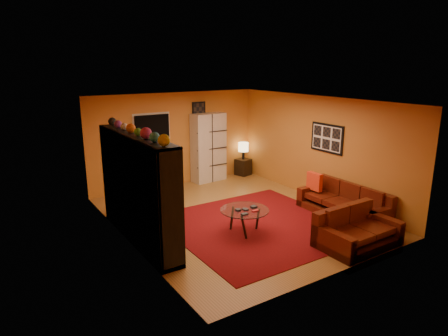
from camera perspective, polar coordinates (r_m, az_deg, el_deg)
floor at (r=9.13m, az=1.67°, el=-6.89°), size 6.00×6.00×0.00m
ceiling at (r=8.52m, az=1.80°, el=9.57°), size 6.00×6.00×0.00m
wall_back at (r=11.28m, az=-6.95°, el=4.08°), size 6.00×0.00×6.00m
wall_front at (r=6.59m, az=16.70°, el=-4.19°), size 6.00×0.00×6.00m
wall_left at (r=7.65m, az=-13.90°, el=-1.38°), size 0.00×6.00×6.00m
wall_right at (r=10.33m, az=13.25°, el=2.81°), size 0.00×6.00×6.00m
rug at (r=8.66m, az=4.86°, el=-8.14°), size 3.60×3.60×0.01m
doorway at (r=11.02m, az=-10.08°, el=2.22°), size 0.95×0.10×2.04m
wall_art_right at (r=10.06m, az=14.50°, el=4.16°), size 0.03×1.00×0.70m
wall_art_back at (r=11.50m, az=-3.63°, el=8.14°), size 0.42×0.03×0.52m
entertainment_unit at (r=7.79m, az=-12.23°, el=-2.91°), size 0.45×3.00×2.10m
tv at (r=7.88m, az=-12.01°, el=-3.28°), size 0.88×0.11×0.50m
sofa at (r=9.50m, az=16.95°, el=-4.84°), size 0.90×2.13×0.85m
loveseat at (r=8.09m, az=18.15°, el=-8.45°), size 1.57×0.95×0.85m
throw_pillow at (r=9.78m, az=12.80°, el=-1.89°), size 0.12×0.42×0.42m
coffee_table at (r=8.13m, az=2.96°, el=-6.27°), size 0.99×0.99×0.50m
storage_cabinet at (r=11.61m, az=-2.24°, el=2.94°), size 1.03×0.52×1.99m
bowl_chair at (r=10.57m, az=-8.89°, el=-2.15°), size 0.75×0.75×0.61m
side_table at (r=12.38m, az=2.75°, el=0.15°), size 0.49×0.49×0.50m
table_lamp at (r=12.24m, az=2.78°, el=2.96°), size 0.31×0.31×0.52m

